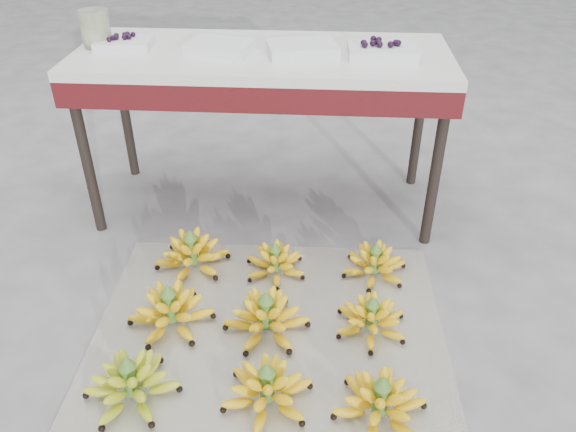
# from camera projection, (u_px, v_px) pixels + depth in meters

# --- Properties ---
(ground) EXTENTS (60.00, 60.00, 0.00)m
(ground) POSITION_uv_depth(u_px,v_px,m) (260.00, 345.00, 1.97)
(ground) COLOR #5D5D5F
(ground) RESTS_ON ground
(newspaper_mat) EXTENTS (1.27, 1.07, 0.01)m
(newspaper_mat) POSITION_uv_depth(u_px,v_px,m) (269.00, 334.00, 2.01)
(newspaper_mat) COLOR white
(newspaper_mat) RESTS_ON ground
(bunch_front_left) EXTENTS (0.33, 0.33, 0.18)m
(bunch_front_left) POSITION_uv_depth(u_px,v_px,m) (131.00, 384.00, 1.74)
(bunch_front_left) COLOR #82A91D
(bunch_front_left) RESTS_ON newspaper_mat
(bunch_front_center) EXTENTS (0.35, 0.35, 0.18)m
(bunch_front_center) POSITION_uv_depth(u_px,v_px,m) (267.00, 389.00, 1.73)
(bunch_front_center) COLOR yellow
(bunch_front_center) RESTS_ON newspaper_mat
(bunch_front_right) EXTENTS (0.32, 0.32, 0.18)m
(bunch_front_right) POSITION_uv_depth(u_px,v_px,m) (380.00, 403.00, 1.69)
(bunch_front_right) COLOR yellow
(bunch_front_right) RESTS_ON newspaper_mat
(bunch_mid_left) EXTENTS (0.32, 0.32, 0.19)m
(bunch_mid_left) POSITION_uv_depth(u_px,v_px,m) (171.00, 311.00, 2.01)
(bunch_mid_left) COLOR yellow
(bunch_mid_left) RESTS_ON newspaper_mat
(bunch_mid_center) EXTENTS (0.37, 0.37, 0.18)m
(bunch_mid_center) POSITION_uv_depth(u_px,v_px,m) (266.00, 317.00, 1.99)
(bunch_mid_center) COLOR yellow
(bunch_mid_center) RESTS_ON newspaper_mat
(bunch_mid_right) EXTENTS (0.28, 0.28, 0.16)m
(bunch_mid_right) POSITION_uv_depth(u_px,v_px,m) (371.00, 319.00, 1.99)
(bunch_mid_right) COLOR yellow
(bunch_mid_right) RESTS_ON newspaper_mat
(bunch_back_left) EXTENTS (0.36, 0.36, 0.18)m
(bunch_back_left) POSITION_uv_depth(u_px,v_px,m) (192.00, 254.00, 2.30)
(bunch_back_left) COLOR yellow
(bunch_back_left) RESTS_ON newspaper_mat
(bunch_back_center) EXTENTS (0.29, 0.29, 0.15)m
(bunch_back_center) POSITION_uv_depth(u_px,v_px,m) (275.00, 262.00, 2.27)
(bunch_back_center) COLOR yellow
(bunch_back_center) RESTS_ON newspaper_mat
(bunch_back_right) EXTENTS (0.30, 0.30, 0.16)m
(bunch_back_right) POSITION_uv_depth(u_px,v_px,m) (375.00, 264.00, 2.25)
(bunch_back_right) COLOR yellow
(bunch_back_right) RESTS_ON newspaper_mat
(vendor_table) EXTENTS (1.57, 0.63, 0.75)m
(vendor_table) POSITION_uv_depth(u_px,v_px,m) (263.00, 71.00, 2.38)
(vendor_table) COLOR black
(vendor_table) RESTS_ON ground
(tray_far_left) EXTENTS (0.24, 0.18, 0.06)m
(tray_far_left) POSITION_uv_depth(u_px,v_px,m) (124.00, 43.00, 2.35)
(tray_far_left) COLOR silver
(tray_far_left) RESTS_ON vendor_table
(tray_left) EXTENTS (0.29, 0.24, 0.04)m
(tray_left) POSITION_uv_depth(u_px,v_px,m) (220.00, 47.00, 2.31)
(tray_left) COLOR silver
(tray_left) RESTS_ON vendor_table
(tray_right) EXTENTS (0.31, 0.26, 0.04)m
(tray_right) POSITION_uv_depth(u_px,v_px,m) (302.00, 49.00, 2.28)
(tray_right) COLOR silver
(tray_right) RESTS_ON vendor_table
(tray_far_right) EXTENTS (0.28, 0.21, 0.07)m
(tray_far_right) POSITION_uv_depth(u_px,v_px,m) (382.00, 51.00, 2.26)
(tray_far_right) COLOR silver
(tray_far_right) RESTS_ON vendor_table
(glass_jar) EXTENTS (0.16, 0.16, 0.15)m
(glass_jar) POSITION_uv_depth(u_px,v_px,m) (96.00, 28.00, 2.34)
(glass_jar) COLOR beige
(glass_jar) RESTS_ON vendor_table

